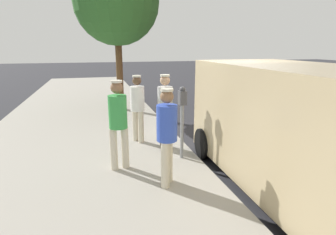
% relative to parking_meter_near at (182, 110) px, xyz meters
% --- Properties ---
extents(ground_plane, '(80.00, 80.00, 0.00)m').
position_rel_parking_meter_near_xyz_m(ground_plane, '(-1.35, -0.59, -1.18)').
color(ground_plane, '#2D2D33').
extents(sidewalk_slab, '(5.00, 32.00, 0.15)m').
position_rel_parking_meter_near_xyz_m(sidewalk_slab, '(2.15, -0.59, -1.11)').
color(sidewalk_slab, '#9E998E').
rests_on(sidewalk_slab, ground).
extents(parking_meter_near, '(0.14, 0.18, 1.52)m').
position_rel_parking_meter_near_xyz_m(parking_meter_near, '(0.00, 0.00, 0.00)').
color(parking_meter_near, gray).
rests_on(parking_meter_near, sidewalk_slab).
extents(pedestrian_in_green, '(0.36, 0.34, 1.71)m').
position_rel_parking_meter_near_xyz_m(pedestrian_in_green, '(1.31, 0.19, -0.05)').
color(pedestrian_in_green, beige).
rests_on(pedestrian_in_green, sidewalk_slab).
extents(pedestrian_in_blue, '(0.34, 0.34, 1.65)m').
position_rel_parking_meter_near_xyz_m(pedestrian_in_blue, '(0.60, 1.04, -0.09)').
color(pedestrian_in_blue, beige).
rests_on(pedestrian_in_blue, sidewalk_slab).
extents(pedestrian_in_gray, '(0.34, 0.35, 1.69)m').
position_rel_parking_meter_near_xyz_m(pedestrian_in_gray, '(0.18, -0.70, -0.06)').
color(pedestrian_in_gray, '#726656').
rests_on(pedestrian_in_gray, sidewalk_slab).
extents(pedestrian_in_white, '(0.34, 0.34, 1.64)m').
position_rel_parking_meter_near_xyz_m(pedestrian_in_white, '(0.72, -1.26, -0.10)').
color(pedestrian_in_white, beige).
rests_on(pedestrian_in_white, sidewalk_slab).
extents(parked_van, '(2.21, 5.24, 2.15)m').
position_rel_parking_meter_near_xyz_m(parked_van, '(-1.50, 1.86, -0.03)').
color(parked_van, tan).
rests_on(parked_van, ground).
extents(street_tree, '(2.94, 2.94, 5.24)m').
position_rel_parking_meter_near_xyz_m(street_tree, '(0.76, -5.05, 2.73)').
color(street_tree, brown).
rests_on(street_tree, sidewalk_slab).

